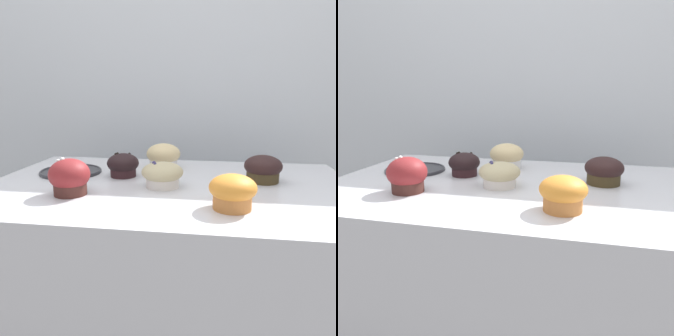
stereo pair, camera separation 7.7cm
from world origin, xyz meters
The scene contains 9 objects.
wall_back centered at (0.00, 0.60, 0.90)m, with size 3.20×0.10×1.80m, color silver.
display_counter centered at (0.00, 0.00, 0.45)m, with size 1.00×0.64×0.89m, color silver.
muffin_front_center centered at (-0.05, 0.18, 0.93)m, with size 0.11×0.11×0.08m.
muffin_back_left centered at (-0.23, -0.13, 0.93)m, with size 0.10×0.10×0.09m.
muffin_back_right centered at (-0.02, -0.03, 0.93)m, with size 0.11×0.11×0.07m.
muffin_front_left centered at (0.16, -0.18, 0.93)m, with size 0.10×0.10×0.08m.
muffin_front_right centered at (-0.15, 0.06, 0.93)m, with size 0.09×0.09×0.07m.
muffin_back_center centered at (0.25, 0.06, 0.93)m, with size 0.10×0.10×0.07m.
serving_plate centered at (-0.32, 0.08, 0.90)m, with size 0.19×0.19×0.01m.
Camera 2 is at (0.20, -0.84, 1.13)m, focal length 35.00 mm.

